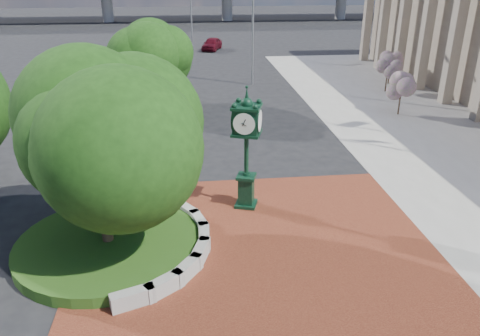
% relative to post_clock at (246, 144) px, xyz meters
% --- Properties ---
extents(ground, '(200.00, 200.00, 0.00)m').
position_rel_post_clock_xyz_m(ground, '(0.02, -2.58, -2.64)').
color(ground, black).
rests_on(ground, ground).
extents(plaza, '(12.00, 12.00, 0.04)m').
position_rel_post_clock_xyz_m(plaza, '(0.02, -3.58, -2.62)').
color(plaza, maroon).
rests_on(plaza, ground).
extents(planter_wall, '(2.96, 6.77, 0.54)m').
position_rel_post_clock_xyz_m(planter_wall, '(-2.69, -2.58, -2.37)').
color(planter_wall, '#9E9B93').
rests_on(planter_wall, ground).
extents(grass_bed, '(6.10, 6.10, 0.40)m').
position_rel_post_clock_xyz_m(grass_bed, '(-4.98, -2.58, -2.44)').
color(grass_bed, '#214714').
rests_on(grass_bed, ground).
extents(tree_planter, '(5.20, 5.20, 6.33)m').
position_rel_post_clock_xyz_m(tree_planter, '(-4.98, -2.58, 1.08)').
color(tree_planter, '#38281C').
rests_on(tree_planter, ground).
extents(tree_street, '(4.40, 4.40, 5.45)m').
position_rel_post_clock_xyz_m(tree_street, '(-3.98, 15.42, 0.60)').
color(tree_street, '#38281C').
rests_on(tree_street, ground).
extents(post_clock, '(1.21, 1.21, 4.81)m').
position_rel_post_clock_xyz_m(post_clock, '(0.00, 0.00, 0.00)').
color(post_clock, black).
rests_on(post_clock, ground).
extents(parked_car, '(2.78, 4.29, 1.36)m').
position_rel_post_clock_xyz_m(parked_car, '(0.72, 37.29, -1.96)').
color(parked_car, '#510B16').
rests_on(parked_car, ground).
extents(street_lamp_near, '(2.10, 0.64, 9.44)m').
position_rel_post_clock_xyz_m(street_lamp_near, '(3.21, 20.35, 2.89)').
color(street_lamp_near, slate).
rests_on(street_lamp_near, ground).
extents(street_lamp_far, '(1.87, 0.79, 8.63)m').
position_rel_post_clock_xyz_m(street_lamp_far, '(-1.27, 36.72, 2.42)').
color(street_lamp_far, slate).
rests_on(street_lamp_far, ground).
extents(shrub_near, '(1.20, 1.20, 2.20)m').
position_rel_post_clock_xyz_m(shrub_near, '(11.20, 11.20, -1.05)').
color(shrub_near, '#38281C').
rests_on(shrub_near, ground).
extents(shrub_mid, '(1.20, 1.20, 2.20)m').
position_rel_post_clock_xyz_m(shrub_mid, '(12.71, 16.97, -1.05)').
color(shrub_mid, '#38281C').
rests_on(shrub_mid, ground).
extents(shrub_far, '(1.20, 1.20, 2.20)m').
position_rel_post_clock_xyz_m(shrub_far, '(13.94, 19.36, -1.05)').
color(shrub_far, '#38281C').
rests_on(shrub_far, ground).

